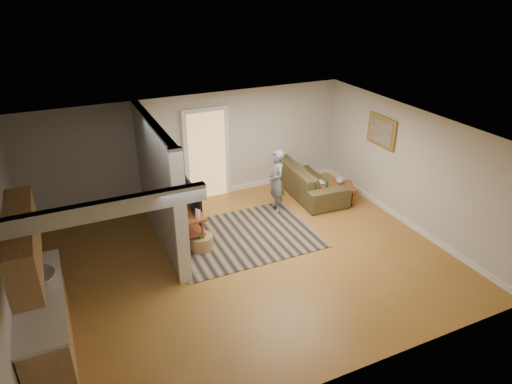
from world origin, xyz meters
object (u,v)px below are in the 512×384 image
tv_console (187,211)px  speaker_right (196,212)px  sofa (306,191)px  coffee_table (331,189)px  toy_basket (202,241)px  toddler (176,207)px  speaker_left (199,213)px  child (276,210)px

tv_console → speaker_right: tv_console is taller
sofa → coffee_table: 0.86m
tv_console → toy_basket: tv_console is taller
speaker_right → toddler: size_ratio=1.17×
coffee_table → toy_basket: 3.48m
coffee_table → speaker_right: (-3.30, -0.04, 0.16)m
speaker_left → child: 2.05m
tv_console → speaker_right: size_ratio=1.20×
sofa → tv_console: size_ratio=2.12×
speaker_right → toy_basket: size_ratio=2.18×
toddler → toy_basket: bearing=109.3°
speaker_left → toddler: speaker_left is taller
coffee_table → toddler: coffee_table is taller
sofa → coffee_table: coffee_table is taller
toy_basket → toddler: bearing=90.0°
speaker_right → child: bearing=10.5°
speaker_right → toy_basket: (-0.11, -0.62, -0.32)m
tv_console → child: bearing=10.5°
speaker_left → coffee_table: bearing=13.7°
sofa → toddler: toddler is taller
tv_console → toddler: (0.14, 1.52, -0.67)m
sofa → tv_console: bearing=110.6°
speaker_left → child: (1.94, 0.41, -0.56)m
tv_console → speaker_right: bearing=41.2°
toy_basket → coffee_table: bearing=10.8°
sofa → child: (-1.15, -0.59, 0.00)m
coffee_table → toddler: 3.66m
sofa → toy_basket: size_ratio=5.57×
sofa → tv_console: 3.55m
speaker_left → speaker_right: speaker_left is taller
sofa → toddler: bearing=84.6°
speaker_left → toy_basket: (-0.12, -0.42, -0.39)m
child → speaker_right: bearing=-76.5°
coffee_table → toy_basket: size_ratio=2.78×
tv_console → child: tv_console is taller
coffee_table → tv_console: (-3.55, -0.26, 0.34)m
speaker_right → speaker_left: bearing=-84.5°
toddler → speaker_left: bearing=113.8°
sofa → toddler: 3.24m
speaker_left → child: speaker_left is taller
child → toy_basket: bearing=-60.8°
sofa → speaker_left: speaker_left is taller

